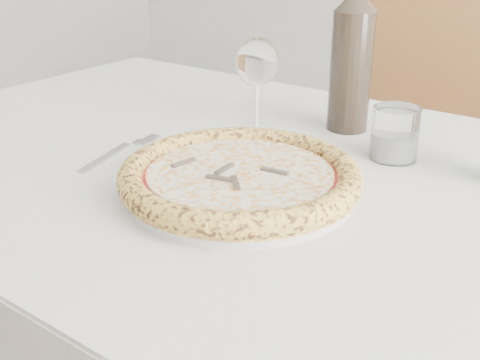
{
  "coord_description": "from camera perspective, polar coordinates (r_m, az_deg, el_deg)",
  "views": [
    {
      "loc": [
        0.58,
        -0.47,
        1.11
      ],
      "look_at": [
        0.16,
        0.17,
        0.78
      ],
      "focal_mm": 45.0,
      "sensor_mm": 36.0,
      "label": 1
    }
  ],
  "objects": [
    {
      "name": "tumbler",
      "position": [
        0.98,
        14.46,
        3.99
      ],
      "size": [
        0.07,
        0.07,
        0.08
      ],
      "color": "white",
      "rests_on": "dining_table"
    },
    {
      "name": "pizza",
      "position": [
        0.83,
        -0.0,
        0.41
      ],
      "size": [
        0.34,
        0.34,
        0.04
      ],
      "color": "#DFB24F",
      "rests_on": "plate"
    },
    {
      "name": "plate",
      "position": [
        0.84,
        0.0,
        -0.7
      ],
      "size": [
        0.32,
        0.32,
        0.02
      ],
      "color": "silver",
      "rests_on": "dining_table"
    },
    {
      "name": "chair_far",
      "position": [
        1.75,
        15.77,
        3.51
      ],
      "size": [
        0.49,
        0.49,
        0.93
      ],
      "color": "brown",
      "rests_on": "floor"
    },
    {
      "name": "wine_bottle",
      "position": [
        1.08,
        10.54,
        11.21
      ],
      "size": [
        0.07,
        0.07,
        0.3
      ],
      "color": "black",
      "rests_on": "dining_table"
    },
    {
      "name": "wine_glass",
      "position": [
        1.07,
        1.61,
        10.92
      ],
      "size": [
        0.07,
        0.07,
        0.17
      ],
      "color": "white",
      "rests_on": "dining_table"
    },
    {
      "name": "fork",
      "position": [
        1.0,
        -11.58,
        2.59
      ],
      "size": [
        0.04,
        0.19,
        0.0
      ],
      "color": "#A8AAAC",
      "rests_on": "dining_table"
    },
    {
      "name": "dining_table",
      "position": [
        0.95,
        3.3,
        -3.7
      ],
      "size": [
        1.56,
        0.98,
        0.76
      ],
      "color": "brown",
      "rests_on": "floor"
    }
  ]
}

